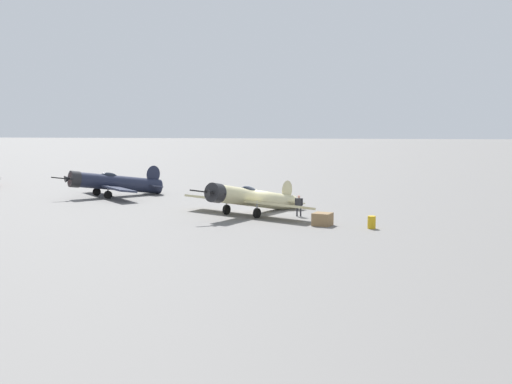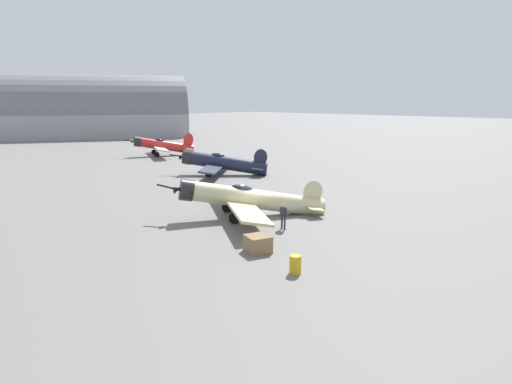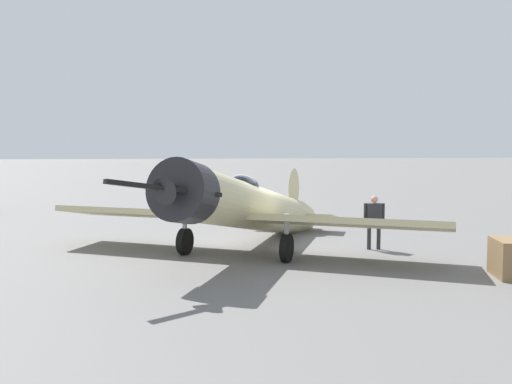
{
  "view_description": "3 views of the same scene",
  "coord_description": "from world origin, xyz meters",
  "views": [
    {
      "loc": [
        53.65,
        5.94,
        7.86
      ],
      "look_at": [
        0.0,
        -0.0,
        1.8
      ],
      "focal_mm": 46.46,
      "sensor_mm": 36.0,
      "label": 1
    },
    {
      "loc": [
        22.48,
        22.13,
        8.31
      ],
      "look_at": [
        0.0,
        -0.0,
        1.8
      ],
      "focal_mm": 31.53,
      "sensor_mm": 36.0,
      "label": 2
    },
    {
      "loc": [
        17.04,
        -3.76,
        3.12
      ],
      "look_at": [
        0.0,
        -0.0,
        1.8
      ],
      "focal_mm": 38.45,
      "sensor_mm": 36.0,
      "label": 3
    }
  ],
  "objects": [
    {
      "name": "ground_crew_mechanic",
      "position": [
        1.1,
        3.58,
        1.03
      ],
      "size": [
        0.32,
        0.65,
        1.71
      ],
      "rotation": [
        0.0,
        0.0,
        6.09
      ],
      "color": "#2D2D33",
      "rests_on": "ground_plane"
    },
    {
      "name": "ground_plane",
      "position": [
        0.0,
        0.0,
        0.0
      ],
      "size": [
        400.0,
        400.0,
        0.0
      ],
      "primitive_type": "plane",
      "color": "slate"
    },
    {
      "name": "airplane_foreground",
      "position": [
        0.46,
        -0.3,
        1.33
      ],
      "size": [
        10.32,
        11.27,
        3.31
      ],
      "rotation": [
        0.0,
        0.0,
        5.71
      ],
      "color": "beige",
      "rests_on": "ground_plane"
    }
  ]
}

